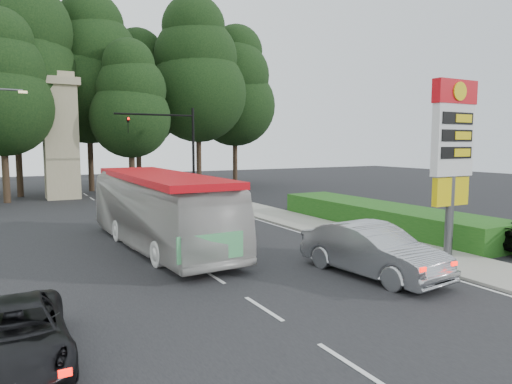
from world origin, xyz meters
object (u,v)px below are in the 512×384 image
gas_station_pylon (453,144)px  monument (60,135)px  transit_bus (159,211)px  sedan_silver (372,250)px  suv_charcoal (14,335)px  traffic_signal_mast (177,141)px

gas_station_pylon → monument: monument is taller
transit_bus → sedan_silver: size_ratio=2.15×
monument → suv_charcoal: 30.35m
sedan_silver → suv_charcoal: 10.77m
monument → sedan_silver: 29.59m
transit_bus → sedan_silver: 9.10m
monument → traffic_signal_mast: bearing=-38.0°
traffic_signal_mast → suv_charcoal: traffic_signal_mast is taller
sedan_silver → suv_charcoal: size_ratio=1.19×
monument → transit_bus: bearing=-85.3°
traffic_signal_mast → suv_charcoal: 26.75m
sedan_silver → suv_charcoal: (-10.70, -1.28, -0.26)m
transit_bus → suv_charcoal: 10.50m
transit_bus → sedan_silver: bearing=-59.5°
transit_bus → suv_charcoal: transit_bus is taller
traffic_signal_mast → transit_bus: traffic_signal_mast is taller
gas_station_pylon → sedan_silver: gas_station_pylon is taller
transit_bus → suv_charcoal: size_ratio=2.57×
traffic_signal_mast → sedan_silver: 22.82m
sedan_silver → suv_charcoal: sedan_silver is taller
gas_station_pylon → sedan_silver: size_ratio=1.29×
gas_station_pylon → sedan_silver: 5.70m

